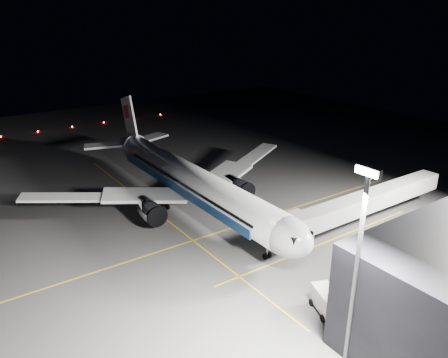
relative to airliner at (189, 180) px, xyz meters
name	(u,v)px	position (x,y,z in m)	size (l,w,h in m)	color
ground	(193,209)	(1.08, 0.00, -5.16)	(200.00, 200.00, 0.00)	#4C4C4F
guide_line_main	(225,230)	(11.08, 0.00, -5.16)	(0.25, 80.00, 0.01)	gold
guide_line_cross	(163,217)	(1.08, -6.00, -5.16)	(70.00, 0.25, 0.01)	gold
guide_line_side	(324,243)	(23.08, 10.00, -5.16)	(0.25, 40.00, 0.01)	gold
airliner	(189,180)	(0.00, 0.00, 0.00)	(61.48, 54.22, 16.64)	silver
jet_bridge	(361,203)	(23.08, 18.06, -0.58)	(3.60, 34.40, 6.30)	#B2B2B7
floodlight_mast_south	(358,253)	(41.08, -6.01, 7.21)	(2.40, 0.67, 20.70)	#59595E
taxiway_lights	(72,127)	(-70.92, 0.00, -4.94)	(0.44, 60.44, 0.44)	#FF140A
service_truck	(329,304)	(35.16, -2.18, -3.63)	(6.00, 4.04, 2.86)	white
baggage_tug	(233,180)	(-4.63, 12.99, -4.27)	(2.69, 2.16, 1.94)	black
safety_cone_a	(198,193)	(-4.08, 4.12, -4.88)	(0.38, 0.38, 0.56)	#FB510A
safety_cone_b	(238,212)	(7.08, 5.52, -4.86)	(0.41, 0.41, 0.61)	#FB510A
safety_cone_c	(211,189)	(-4.57, 7.43, -4.89)	(0.37, 0.37, 0.56)	#FB510A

